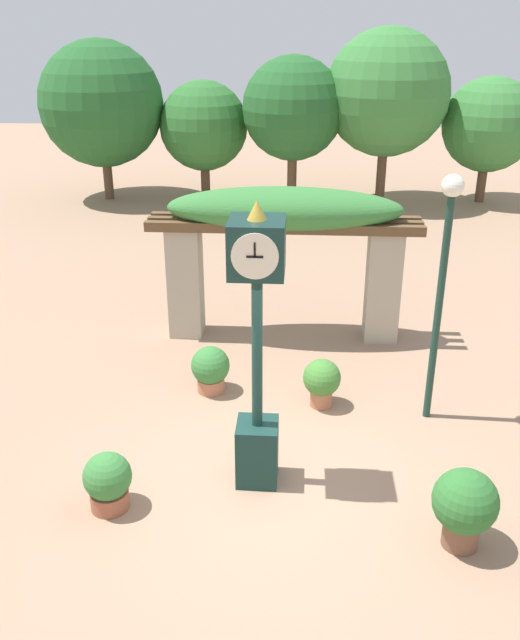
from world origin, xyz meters
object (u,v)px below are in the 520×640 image
at_px(potted_plant_near_left, 108,481).
at_px(potted_plant_near_right, 210,368).
at_px(pedestal_clock, 257,347).
at_px(potted_plant_far_left, 465,505).
at_px(lamp_post, 444,262).
at_px(potted_plant_far_right, 322,380).

relative_size(potted_plant_near_left, potted_plant_near_right, 0.98).
distance_m(pedestal_clock, potted_plant_near_right, 2.66).
xyz_separation_m(potted_plant_far_left, lamp_post, (0.06, 2.58, 1.78)).
bearing_deg(potted_plant_near_right, potted_plant_near_left, -106.52).
bearing_deg(potted_plant_far_right, lamp_post, -7.14).
bearing_deg(potted_plant_near_right, potted_plant_far_left, -45.06).
relative_size(potted_plant_near_left, potted_plant_far_right, 0.97).
bearing_deg(potted_plant_near_right, lamp_post, -9.05).
bearing_deg(potted_plant_far_left, lamp_post, 88.67).
distance_m(potted_plant_near_left, potted_plant_far_right, 3.45).
height_order(potted_plant_far_right, lamp_post, lamp_post).
height_order(potted_plant_near_left, lamp_post, lamp_post).
bearing_deg(pedestal_clock, potted_plant_far_left, -24.06).
bearing_deg(lamp_post, pedestal_clock, -145.33).
relative_size(pedestal_clock, potted_plant_far_right, 4.75).
height_order(potted_plant_near_right, potted_plant_far_right, potted_plant_far_right).
bearing_deg(potted_plant_near_right, potted_plant_far_right, -10.75).
bearing_deg(potted_plant_far_left, pedestal_clock, 155.94).
bearing_deg(lamp_post, potted_plant_near_right, 170.95).
xyz_separation_m(potted_plant_near_left, potted_plant_near_right, (0.81, 2.73, 0.02)).
bearing_deg(potted_plant_far_right, pedestal_clock, -114.44).
distance_m(pedestal_clock, potted_plant_near_left, 2.28).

